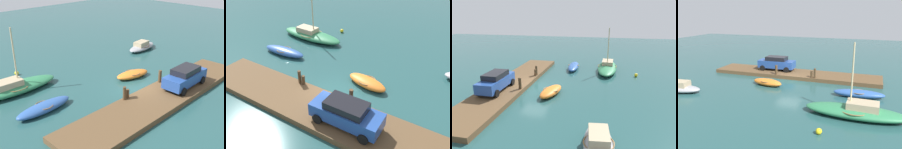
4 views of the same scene
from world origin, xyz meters
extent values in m
plane|color=#234C4C|center=(0.00, 0.00, 0.00)|extent=(84.00, 84.00, 0.00)
cube|color=brown|center=(0.00, -2.23, 0.21)|extent=(19.17, 3.62, 0.41)
ellipsoid|color=#2D569E|center=(-7.52, 2.68, 0.33)|extent=(4.45, 1.47, 0.67)
torus|color=olive|center=(-7.52, 2.68, 0.52)|extent=(1.40, 1.40, 0.07)
ellipsoid|color=#939399|center=(8.55, 6.81, 0.33)|extent=(4.65, 2.12, 0.66)
torus|color=olive|center=(8.55, 6.81, 0.51)|extent=(1.88, 1.88, 0.07)
cube|color=tan|center=(8.38, 6.79, 0.79)|extent=(1.88, 1.29, 0.54)
ellipsoid|color=orange|center=(1.50, 2.18, 0.33)|extent=(3.52, 1.97, 0.65)
torus|color=olive|center=(1.50, 2.18, 0.50)|extent=(1.63, 1.63, 0.07)
ellipsoid|color=#2D7A4C|center=(-7.54, 6.96, 0.40)|extent=(7.30, 2.45, 0.80)
torus|color=olive|center=(-7.54, 6.96, 0.62)|extent=(2.39, 2.39, 0.07)
cube|color=tan|center=(-8.06, 6.98, 0.92)|extent=(2.23, 1.37, 0.57)
cylinder|color=#C6B284|center=(-7.21, 6.95, 3.00)|extent=(0.12, 0.12, 4.71)
cylinder|color=#47331E|center=(-2.72, -0.67, 0.93)|extent=(0.24, 0.24, 1.03)
cylinder|color=#47331E|center=(-2.37, -0.67, 0.77)|extent=(0.25, 0.25, 0.71)
cylinder|color=#47331E|center=(1.70, -0.67, 0.93)|extent=(0.27, 0.27, 1.05)
cube|color=#234793|center=(2.45, -2.59, 1.16)|extent=(4.35, 1.68, 0.86)
cube|color=black|center=(2.45, -2.59, 1.83)|extent=(2.44, 1.46, 0.47)
cylinder|color=black|center=(3.95, -1.76, 0.73)|extent=(0.64, 0.23, 0.64)
cylinder|color=black|center=(3.97, -3.38, 0.73)|extent=(0.64, 0.23, 0.64)
cylinder|color=black|center=(0.92, -1.80, 0.73)|extent=(0.64, 0.23, 0.64)
cylinder|color=black|center=(0.95, -3.42, 0.73)|extent=(0.64, 0.23, 0.64)
sphere|color=yellow|center=(-5.69, 10.25, 0.20)|extent=(0.40, 0.40, 0.40)
camera|label=1|loc=(-16.43, -13.01, 10.28)|focal=44.79mm
camera|label=2|loc=(7.48, -11.48, 10.47)|focal=37.43mm
camera|label=3|loc=(18.30, 7.04, 7.24)|focal=33.47mm
camera|label=4|loc=(-8.50, 23.50, 7.45)|focal=38.62mm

